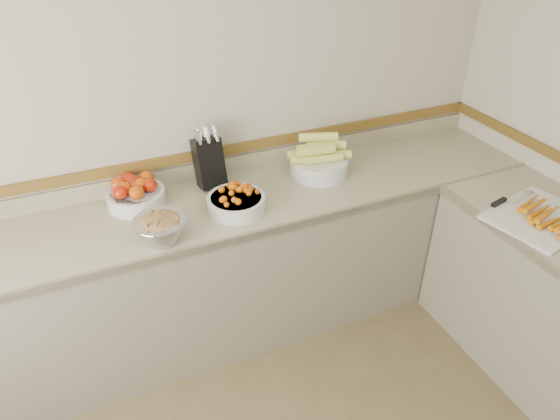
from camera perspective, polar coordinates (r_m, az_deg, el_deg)
name	(u,v)px	position (r m, az deg, el deg)	size (l,w,h in m)	color
back_wall	(172,117)	(2.78, -12.26, 10.39)	(4.00, 4.00, 0.00)	#AEA890
counter_back	(202,274)	(2.94, -8.89, -7.23)	(4.00, 0.65, 1.08)	gray
knife_block	(209,161)	(2.82, -8.13, 5.53)	(0.16, 0.19, 0.36)	black
tomato_bowl	(135,193)	(2.76, -16.23, 1.91)	(0.31, 0.31, 0.15)	silver
cherry_tomato_bowl	(236,201)	(2.62, -5.02, 1.06)	(0.31, 0.31, 0.16)	silver
corn_bowl	(319,161)	(2.94, 4.46, 5.58)	(0.37, 0.34, 0.25)	silver
rhubarb_bowl	(161,228)	(2.44, -13.47, -1.98)	(0.26, 0.26, 0.15)	#B2B2BA
cutting_board	(542,216)	(2.88, 27.74, -0.64)	(0.59, 0.50, 0.07)	beige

